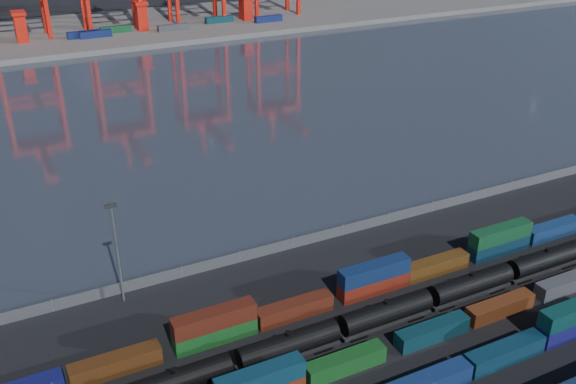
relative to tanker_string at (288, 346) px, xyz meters
name	(u,v)px	position (x,y,z in m)	size (l,w,h in m)	color
ground	(385,343)	(13.43, -3.05, -2.27)	(700.00, 700.00, 0.00)	black
harbor_water	(164,114)	(13.43, 101.95, -2.27)	(700.00, 700.00, 0.00)	#2B323F
far_quay	(87,32)	(13.43, 206.95, -1.27)	(700.00, 70.00, 2.00)	#514F4C
container_row_mid	(392,343)	(13.03, -5.22, -0.47)	(140.89, 2.32, 4.94)	#45474A
container_row_north	(371,283)	(18.09, 7.84, -0.43)	(141.29, 2.42, 5.15)	navy
tanker_string	(288,346)	(0.00, 0.00, 0.00)	(138.75, 3.17, 4.53)	black
waterfront_fence	(293,243)	(13.43, 24.95, -1.27)	(160.12, 0.12, 2.20)	#595B5E
yard_light_mast	(117,248)	(-16.57, 22.95, 7.02)	(1.60, 0.40, 16.60)	slate
quay_containers	(64,37)	(2.43, 192.41, 1.03)	(172.58, 10.99, 2.60)	navy
straddle_carriers	(83,20)	(10.93, 196.95, 5.55)	(140.00, 7.00, 11.10)	red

